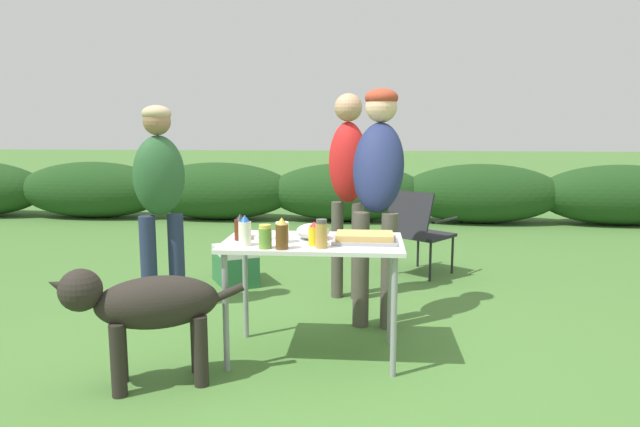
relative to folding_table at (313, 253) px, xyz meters
The scene contains 19 objects.
ground_plane 0.66m from the folding_table, ahead, with size 60.00×60.00×0.00m, color #477533.
shrub_hedge 5.18m from the folding_table, 90.00° to the left, with size 14.40×0.90×0.88m.
folding_table is the anchor object (origin of this frame).
food_tray 0.33m from the folding_table, ahead, with size 0.39×0.27×0.06m.
plate_stack 0.33m from the folding_table, 162.91° to the left, with size 0.23×0.23×0.02m, color white.
mixing_bowl 0.14m from the folding_table, 97.09° to the left, with size 0.21×0.21×0.10m, color silver.
paper_cup_stack 0.24m from the folding_table, 158.32° to the right, with size 0.08×0.08×0.13m, color white.
bbq_sauce_bottle 0.48m from the folding_table, behind, with size 0.07×0.07×0.16m.
mustard_bottle 0.20m from the folding_table, 81.41° to the right, with size 0.07×0.07×0.14m.
mayo_bottle 0.46m from the folding_table, 155.82° to the right, with size 0.07×0.07×0.18m.
relish_jar 0.38m from the folding_table, 136.36° to the right, with size 0.08×0.08×0.14m.
beer_bottle 0.34m from the folding_table, 121.44° to the right, with size 0.07×0.07×0.18m.
spice_jar 0.27m from the folding_table, 71.53° to the right, with size 0.07×0.07×0.17m.
standing_person_in_red_jacket 0.89m from the folding_table, 59.05° to the left, with size 0.42×0.54×1.71m.
standing_person_in_navy_coat 1.53m from the folding_table, 147.61° to the left, with size 0.48×0.44×1.59m.
standing_person_in_dark_puffer 1.31m from the folding_table, 82.41° to the left, with size 0.36×0.29×1.70m.
dog 1.03m from the folding_table, 150.44° to the right, with size 1.01×0.53×0.69m.
camp_chair_green_behind_table 2.18m from the folding_table, 67.94° to the left, with size 0.73×0.75×0.83m.
cooler_box 1.89m from the folding_table, 118.82° to the left, with size 0.51×0.57×0.34m.
Camera 1 is at (0.34, -3.42, 1.44)m, focal length 32.00 mm.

